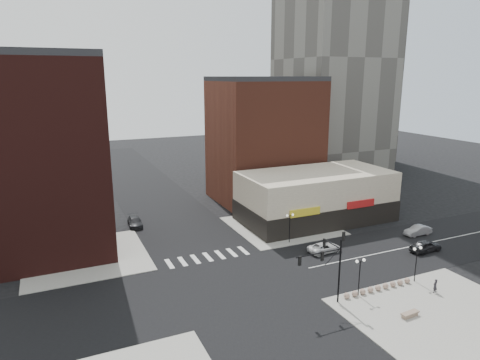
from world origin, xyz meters
TOP-DOWN VIEW (x-y plane):
  - ground at (0.00, 0.00)m, footprint 240.00×240.00m
  - road_ew at (0.00, 0.00)m, footprint 200.00×14.00m
  - road_ns at (0.00, 0.00)m, footprint 14.00×200.00m
  - sidewalk_nw at (-14.50, 14.50)m, footprint 15.00×15.00m
  - sidewalk_ne at (14.50, 14.50)m, footprint 15.00×15.00m
  - sidewalk_se at (16.00, -14.00)m, footprint 18.00×14.00m
  - building_nw at (-19.00, 18.50)m, footprint 16.00×15.00m
  - building_ne_midrise at (19.00, 29.50)m, footprint 18.00×15.00m
  - tower_far at (60.00, 56.00)m, footprint 18.00×18.00m
  - building_ne_row at (21.00, 15.00)m, footprint 24.20×12.20m
  - traffic_signal at (7.24, -7.83)m, footprint 5.59×3.09m
  - street_lamp_se_a at (11.00, -8.00)m, footprint 1.22×0.32m
  - street_lamp_se_b at (19.00, -8.00)m, footprint 1.22×0.32m
  - street_lamp_ne at (12.00, 8.00)m, footprint 1.22×0.32m
  - bollard_row at (13.70, -8.00)m, footprint 9.03×0.63m
  - white_suv at (14.64, 3.32)m, footprint 4.78×2.41m
  - dark_sedan_east at (27.08, -2.04)m, footprint 4.71×2.07m
  - silver_sedan at (30.89, 2.91)m, footprint 4.31×1.53m
  - dark_sedan_north at (-6.45, 23.96)m, footprint 2.28×5.02m
  - pedestrian at (18.92, -10.90)m, footprint 0.62×0.45m
  - stone_bench at (12.89, -13.35)m, footprint 2.06×0.77m

SIDE VIEW (x-z plane):
  - ground at x=0.00m, z-range 0.00..0.00m
  - road_ew at x=0.00m, z-range 0.00..0.02m
  - road_ns at x=0.00m, z-range 0.00..0.02m
  - sidewalk_nw at x=-14.50m, z-range 0.00..0.12m
  - sidewalk_ne at x=14.50m, z-range 0.00..0.12m
  - sidewalk_se at x=16.00m, z-range 0.00..0.12m
  - stone_bench at x=12.89m, z-range 0.14..0.61m
  - bollard_row at x=13.70m, z-range 0.12..0.75m
  - white_suv at x=14.64m, z-range 0.00..1.30m
  - silver_sedan at x=30.89m, z-range 0.00..1.42m
  - dark_sedan_north at x=-6.45m, z-range 0.00..1.42m
  - dark_sedan_east at x=27.08m, z-range 0.00..1.58m
  - pedestrian at x=18.92m, z-range 0.12..1.70m
  - street_lamp_se_a at x=11.00m, z-range 1.21..5.37m
  - street_lamp_se_b at x=19.00m, z-range 1.21..5.37m
  - street_lamp_ne at x=12.00m, z-range 1.21..5.37m
  - building_ne_row at x=21.00m, z-range -0.70..7.30m
  - traffic_signal at x=7.24m, z-range 1.07..8.85m
  - building_ne_midrise at x=19.00m, z-range 0.00..22.00m
  - building_nw at x=-19.00m, z-range 0.00..25.00m
  - tower_far at x=60.00m, z-range 0.00..82.00m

